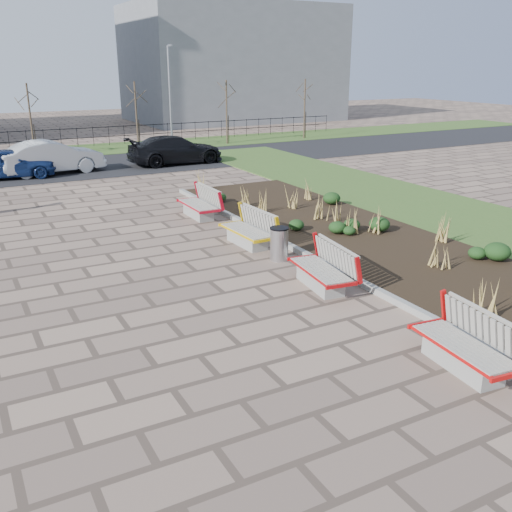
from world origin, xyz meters
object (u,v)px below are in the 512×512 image
bench_a (464,343)px  bench_b (320,267)px  bench_c (247,229)px  car_black (175,150)px  lamp_east (170,98)px  litter_bin (279,244)px  car_silver (52,157)px  car_blue (8,163)px  bench_d (198,203)px

bench_a → bench_b: (0.00, 4.34, 0.00)m
bench_a → bench_c: size_ratio=1.00×
car_black → lamp_east: size_ratio=0.84×
litter_bin → car_black: car_black is taller
bench_b → car_silver: size_ratio=0.44×
litter_bin → car_blue: bearing=107.9°
bench_c → lamp_east: (5.00, 19.66, 2.54)m
bench_a → bench_b: bearing=95.6°
bench_b → car_blue: (-4.95, 17.94, 0.22)m
bench_d → lamp_east: size_ratio=0.35×
bench_b → lamp_east: 24.08m
bench_a → car_black: bearing=87.4°
bench_d → car_blue: (-4.95, 10.52, 0.22)m
bench_b → bench_c: size_ratio=1.00×
bench_c → bench_d: bearing=87.1°
car_blue → car_black: 8.18m
car_silver → car_black: size_ratio=0.95×
car_silver → lamp_east: lamp_east is taller
litter_bin → car_silver: car_silver is taller
car_black → lamp_east: (1.77, 5.30, 2.29)m
bench_c → car_blue: size_ratio=0.51×
bench_a → bench_c: 8.10m
car_blue → car_black: size_ratio=0.82×
lamp_east → car_blue: bearing=-151.2°
bench_d → car_black: 11.19m
bench_c → car_silver: car_silver is taller
car_blue → lamp_east: bearing=-54.2°
litter_bin → car_blue: (-5.10, 15.76, 0.28)m
bench_a → lamp_east: size_ratio=0.35×
litter_bin → bench_c: bearing=95.7°
car_blue → bench_c: bearing=-153.8°
bench_d → lamp_east: 16.96m
bench_c → litter_bin: bench_c is taller
bench_c → car_black: bearing=74.5°
bench_c → bench_a: bearing=-92.9°
car_blue → bench_a: bearing=-160.5°
bench_a → car_blue: bearing=108.1°
bench_b → bench_d: same height
bench_d → car_black: size_ratio=0.42×
litter_bin → lamp_east: bearing=77.2°
car_silver → lamp_east: 9.77m
car_silver → car_black: bearing=-98.3°
bench_a → bench_d: 11.76m
bench_a → bench_b: 4.34m
bench_d → bench_c: bearing=-89.9°
car_blue → car_black: bearing=-81.7°
car_blue → bench_d: bearing=-147.8°
bench_d → car_silver: car_silver is taller
bench_d → car_silver: (-2.98, 10.81, 0.31)m
car_blue → car_black: car_black is taller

